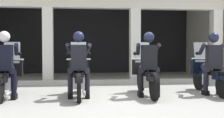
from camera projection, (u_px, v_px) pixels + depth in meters
ground_plane at (103, 83)px, 9.94m from camera, size 80.00×80.00×0.00m
station_building at (90, 28)px, 12.22m from camera, size 10.19×4.25×3.16m
kerb_strip at (93, 82)px, 9.69m from camera, size 9.69×0.24×0.12m
motorcycle_far_left at (8, 77)px, 6.99m from camera, size 0.62×2.04×1.35m
police_officer_far_left at (5, 59)px, 6.69m from camera, size 0.63×0.61×1.58m
motorcycle_center_left at (79, 76)px, 7.15m from camera, size 0.62×2.04×1.35m
police_officer_center_left at (79, 59)px, 6.85m from camera, size 0.63×0.61×1.58m
motorcycle_center_right at (146, 75)px, 7.37m from camera, size 0.62×2.04×1.35m
police_officer_center_right at (149, 58)px, 7.07m from camera, size 0.63×0.61×1.58m
motorcycle_far_right at (208, 74)px, 7.64m from camera, size 0.62×2.04×1.35m
police_officer_far_right at (213, 58)px, 7.34m from camera, size 0.63×0.61×1.58m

